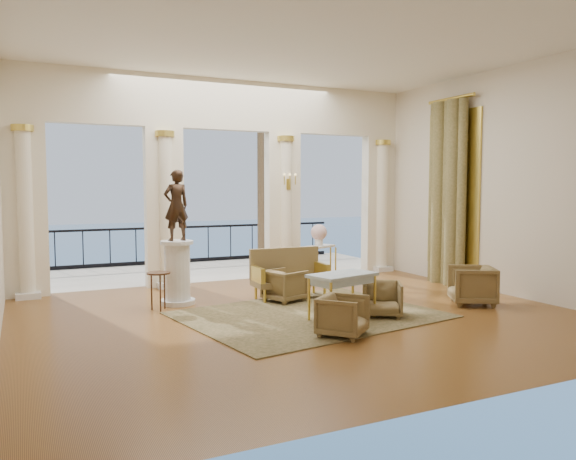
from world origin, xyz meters
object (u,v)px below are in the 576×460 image
pedestal (177,274)px  statue (176,205)px  armchair_a (343,314)px  armchair_d (285,284)px  armchair_b (382,297)px  armchair_c (472,283)px  settee (288,273)px  game_table (343,278)px  side_table (159,278)px  console_table (319,252)px

pedestal → statue: (-0.00, 0.00, 1.25)m
pedestal → statue: size_ratio=0.91×
pedestal → armchair_a: bearing=-63.7°
armchair_d → armchair_b: bearing=-172.4°
armchair_c → armchair_d: size_ratio=1.16×
armchair_d → settee: (0.22, 0.31, 0.14)m
game_table → pedestal: size_ratio=1.04×
armchair_d → game_table: (0.24, -1.69, 0.34)m
armchair_c → pedestal: pedestal is taller
statue → side_table: size_ratio=1.93×
settee → side_table: settee is taller
armchair_c → settee: (-2.76, 2.02, 0.08)m
armchair_a → pedestal: pedestal is taller
armchair_c → armchair_d: bearing=-89.1°
statue → side_table: (-0.42, -0.36, -1.24)m
armchair_a → game_table: (0.52, 0.88, 0.35)m
armchair_a → settee: settee is taller
armchair_d → console_table: size_ratio=0.74×
pedestal → console_table: (3.58, 1.16, 0.10)m
settee → statue: bearing=172.5°
armchair_a → settee: bearing=39.7°
console_table → side_table: bearing=175.9°
pedestal → side_table: size_ratio=1.75×
armchair_c → armchair_d: 3.43m
armchair_b → game_table: game_table is taller
armchair_d → game_table: 1.74m
pedestal → side_table: bearing=-139.7°
settee → statue: size_ratio=1.14×
armchair_a → game_table: size_ratio=0.54×
statue → console_table: statue is taller
armchair_c → pedestal: 5.38m
armchair_a → game_table: bearing=19.0°
armchair_a → armchair_d: armchair_d is taller
armchair_a → armchair_b: size_ratio=1.01×
armchair_b → console_table: 3.69m
settee → statue: 2.50m
armchair_b → game_table: (-0.70, 0.10, 0.35)m
statue → game_table: bearing=122.4°
statue → console_table: (3.58, 1.16, -1.14)m
pedestal → armchair_b: bearing=-40.9°
armchair_c → game_table: size_ratio=0.64×
armchair_d → pedestal: pedestal is taller
armchair_d → statue: statue is taller
armchair_c → statue: 5.56m
armchair_d → settee: 0.40m
armchair_b → game_table: bearing=-157.5°
armchair_a → console_table: size_ratio=0.72×
statue → side_table: bearing=30.6°
armchair_a → console_table: console_table is taller
game_table → statue: size_ratio=0.94×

